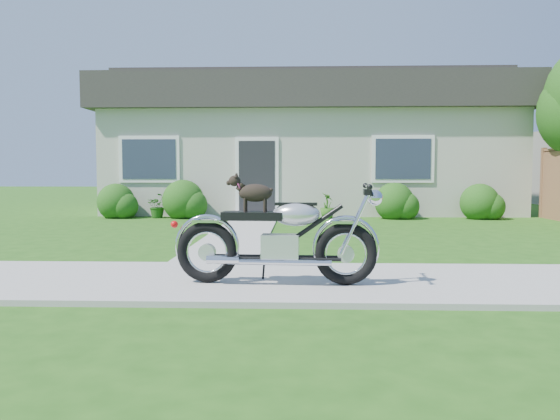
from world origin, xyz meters
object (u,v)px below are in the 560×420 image
object	(u,v)px
house	(309,144)
motorcycle_with_dog	(279,237)
potted_plant_left	(158,206)
potted_plant_right	(327,206)

from	to	relation	value
house	motorcycle_with_dog	distance (m)	12.39
house	motorcycle_with_dog	size ratio (longest dim) A/B	5.66
house	potted_plant_left	distance (m)	5.70
potted_plant_left	motorcycle_with_dog	bearing A→B (deg)	-67.64
potted_plant_left	potted_plant_right	world-z (taller)	potted_plant_right
potted_plant_right	motorcycle_with_dog	xyz separation A→B (m)	(-0.95, -8.83, 0.21)
house	potted_plant_right	distance (m)	3.92
potted_plant_right	motorcycle_with_dog	size ratio (longest dim) A/B	0.31
house	motorcycle_with_dog	xyz separation A→B (m)	(-0.53, -12.27, -1.61)
house	potted_plant_left	bearing A→B (deg)	-140.37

